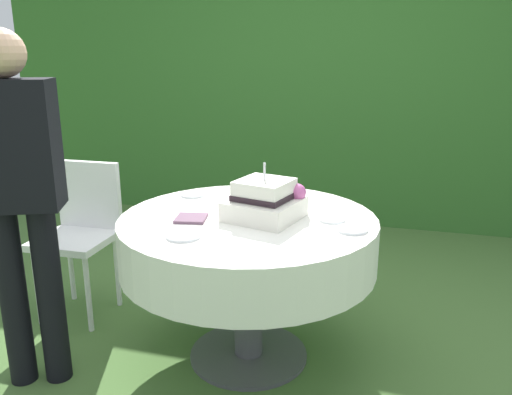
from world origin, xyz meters
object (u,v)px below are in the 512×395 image
Objects in this scene: serving_plate_right at (183,236)px; serving_plate_near at (193,195)px; wedding_cake at (265,201)px; serving_plate_far at (332,219)px; serving_plate_left at (352,229)px; standing_person at (18,191)px; garden_chair at (82,224)px; napkin_stack at (191,218)px; cake_table at (248,243)px.

serving_plate_near is at bearing 108.95° from serving_plate_right.
wedding_cake is 3.09× the size of serving_plate_far.
standing_person reaches higher than serving_plate_left.
garden_chair reaches higher than serving_plate_far.
serving_plate_far is at bearing -15.97° from serving_plate_near.
standing_person is at bearing -158.74° from serving_plate_far.
serving_plate_left is at bearing -8.81° from wedding_cake.
napkin_stack is at bearing -22.34° from garden_chair.
standing_person is (-1.29, -0.50, 0.17)m from serving_plate_far.
standing_person is at bearing -171.28° from serving_plate_right.
serving_plate_right is (-0.27, -0.34, -0.08)m from wedding_cake.
wedding_cake is 1.09m from standing_person.
wedding_cake is 0.42m from serving_plate_left.
standing_person reaches higher than serving_plate_far.
standing_person is (0.18, -0.68, 0.39)m from garden_chair.
cake_table is 8.93× the size of serving_plate_left.
wedding_cake is at bearing 171.19° from serving_plate_left.
wedding_cake is at bearing 24.46° from standing_person.
serving_plate_right is at bearing -118.81° from cake_table.
standing_person is at bearing -74.97° from garden_chair.
standing_person is at bearing -124.58° from serving_plate_near.
serving_plate_near is 0.93× the size of serving_plate_left.
cake_table is 8.87× the size of napkin_stack.
garden_chair is (-1.47, 0.18, -0.21)m from serving_plate_far.
garden_chair reaches higher than serving_plate_near.
serving_plate_left is 0.93× the size of serving_plate_right.
garden_chair is at bearing 147.50° from serving_plate_right.
cake_table is at bearing 24.38° from napkin_stack.
cake_table is 8.28× the size of serving_plate_right.
wedding_cake is 2.73× the size of napkin_stack.
serving_plate_right is at bearing -32.50° from garden_chair.
serving_plate_right is 0.74m from standing_person.
wedding_cake reaches higher than serving_plate_left.
standing_person reaches higher than wedding_cake.
serving_plate_right is (0.21, -0.62, 0.00)m from serving_plate_near.
garden_chair is at bearing 169.36° from serving_plate_left.
serving_plate_left is (0.49, -0.06, 0.14)m from cake_table.
napkin_stack is (0.15, -0.39, 0.00)m from serving_plate_near.
serving_plate_far is at bearing 131.42° from serving_plate_left.
serving_plate_near is 0.72m from garden_chair.
serving_plate_far is 0.16m from serving_plate_left.
serving_plate_far is 0.89× the size of napkin_stack.
serving_plate_near is 0.82m from serving_plate_far.
serving_plate_right is 1.08m from garden_chair.
napkin_stack reaches higher than serving_plate_right.
garden_chair is (-1.08, 0.23, -0.08)m from cake_table.
napkin_stack is at bearing 104.55° from serving_plate_right.
napkin_stack reaches higher than serving_plate_near.
serving_plate_right is at bearing -71.05° from serving_plate_near.
wedding_cake is 2.75× the size of serving_plate_left.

